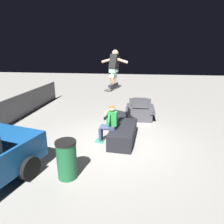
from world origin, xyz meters
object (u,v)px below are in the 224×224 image
Objects in this scene: ledge_box_main at (123,134)px; skater_airborne at (114,67)px; picnic_table_back at (140,107)px; skateboard at (113,88)px; trash_bin at (67,159)px; kicker_ramp at (118,117)px; person_sitting_on_ledge at (109,122)px.

skater_airborne is at bearing 107.64° from ledge_box_main.
ledge_box_main is at bearing 167.49° from picnic_table_back.
trash_bin is (-2.12, 0.90, -1.41)m from skateboard.
picnic_table_back is at bearing -18.04° from skateboard.
skater_airborne is 3.61m from picnic_table_back.
ledge_box_main is 2.35m from skater_airborne.
skateboard is at bearing -177.86° from kicker_ramp.
person_sitting_on_ledge reaches higher than picnic_table_back.
skater_airborne reaches higher than kicker_ramp.
ledge_box_main is at bearing -63.76° from person_sitting_on_ledge.
picnic_table_back is (0.37, -1.02, 0.45)m from kicker_ramp.
picnic_table_back is (2.92, -1.07, -0.27)m from person_sitting_on_ledge.
person_sitting_on_ledge is 1.37× the size of trash_bin.
kicker_ramp is at bearing 2.53° from skater_airborne.
skateboard is at bearing -61.50° from person_sitting_on_ledge.
person_sitting_on_ledge reaches higher than ledge_box_main.
ledge_box_main is 1.11× the size of picnic_table_back.
picnic_table_back is (2.79, -0.91, -2.10)m from skater_airborne.
skateboard is (-0.16, 0.33, 1.64)m from ledge_box_main.
kicker_ramp is at bearing -1.21° from person_sitting_on_ledge.
person_sitting_on_ledge is 1.84m from skater_airborne.
person_sitting_on_ledge is at bearing 159.86° from picnic_table_back.
picnic_table_back is at bearing -20.14° from person_sitting_on_ledge.
person_sitting_on_ledge is 2.19m from trash_bin.
kicker_ramp is 0.74× the size of picnic_table_back.
skater_airborne is 0.88× the size of kicker_ramp.
picnic_table_back is (2.69, -0.60, 0.23)m from ledge_box_main.
person_sitting_on_ledge is 0.80× the size of picnic_table_back.
picnic_table_back is 1.70× the size of trash_bin.
skater_airborne reaches higher than skateboard.
skater_airborne reaches higher than picnic_table_back.
person_sitting_on_ledge reaches higher than kicker_ramp.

